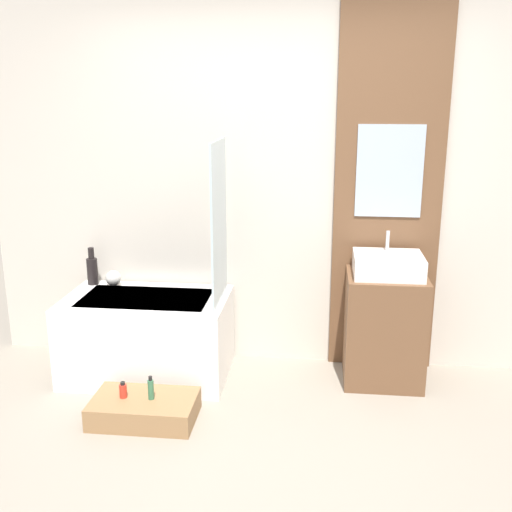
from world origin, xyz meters
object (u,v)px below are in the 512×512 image
Objects in this scene: sink at (388,265)px; vase_tall_dark at (92,269)px; bottle_soap_primary at (123,390)px; vase_round_light at (113,278)px; wooden_step_bench at (144,409)px; bathtub at (148,336)px; bottle_soap_secondary at (151,389)px.

sink reaches higher than vase_tall_dark.
vase_round_light is at bearing 111.25° from bottle_soap_primary.
wooden_step_bench is at bearing -61.76° from vase_round_light.
sink reaches higher than bathtub.
vase_tall_dark is at bearing 119.60° from bottle_soap_primary.
vase_tall_dark is (-0.62, 0.87, 0.61)m from wooden_step_bench.
sink is at bearing 25.36° from wooden_step_bench.
vase_round_light is 0.75× the size of bottle_soap_secondary.
vase_round_light is at bearing 120.66° from bottle_soap_secondary.
bathtub is 0.62m from bottle_soap_primary.
vase_round_light reaches higher than bottle_soap_secondary.
bottle_soap_secondary is (0.67, -0.87, -0.47)m from vase_tall_dark.
wooden_step_bench is at bearing -154.64° from sink.
wooden_step_bench is 4.23× the size of bottle_soap_secondary.
sink is at bearing 26.09° from bottle_soap_secondary.
bathtub is at bearing -28.36° from vase_tall_dark.
vase_tall_dark reaches higher than bottle_soap_secondary.
vase_tall_dark is 0.17m from vase_round_light.
bathtub is 0.67m from vase_tall_dark.
sink reaches higher than vase_round_light.
wooden_step_bench is 1.81m from sink.
bathtub is 4.06× the size of vase_tall_dark.
sink is 1.87m from bottle_soap_primary.
bottle_soap_secondary is at bearing -72.41° from bathtub.
vase_round_light is at bearing 118.24° from wooden_step_bench.
wooden_step_bench is 1.11m from vase_round_light.
bathtub is at bearing -176.77° from sink.
vase_round_light reaches higher than wooden_step_bench.
bottle_soap_secondary reaches higher than bottle_soap_primary.
sink reaches higher than wooden_step_bench.
sink is 1.96m from vase_round_light.
vase_tall_dark is 2.69× the size of bottle_soap_primary.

